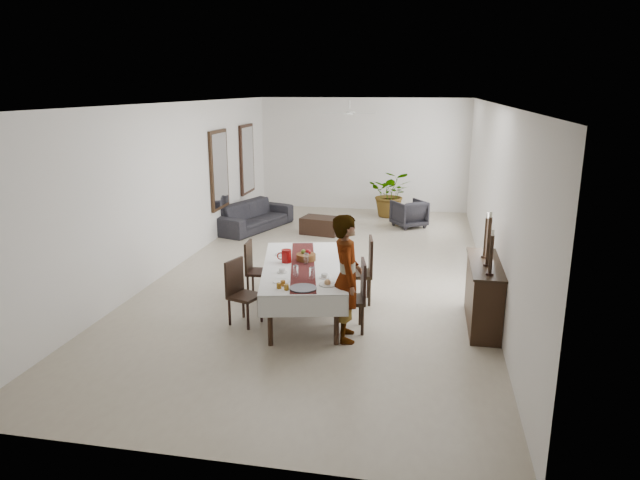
% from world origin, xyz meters
% --- Properties ---
extents(floor, '(6.00, 12.00, 0.00)m').
position_xyz_m(floor, '(0.00, 0.00, 0.00)').
color(floor, '#BAAE94').
rests_on(floor, ground).
extents(ceiling, '(6.00, 12.00, 0.02)m').
position_xyz_m(ceiling, '(0.00, 0.00, 3.20)').
color(ceiling, white).
rests_on(ceiling, wall_back).
extents(wall_back, '(6.00, 0.02, 3.20)m').
position_xyz_m(wall_back, '(0.00, 6.00, 1.60)').
color(wall_back, white).
rests_on(wall_back, floor).
extents(wall_front, '(6.00, 0.02, 3.20)m').
position_xyz_m(wall_front, '(0.00, -6.00, 1.60)').
color(wall_front, white).
rests_on(wall_front, floor).
extents(wall_left, '(0.02, 12.00, 3.20)m').
position_xyz_m(wall_left, '(-3.00, 0.00, 1.60)').
color(wall_left, white).
rests_on(wall_left, floor).
extents(wall_right, '(0.02, 12.00, 3.20)m').
position_xyz_m(wall_right, '(3.00, 0.00, 1.60)').
color(wall_right, white).
rests_on(wall_right, floor).
extents(dining_table_top, '(1.56, 2.66, 0.05)m').
position_xyz_m(dining_table_top, '(0.03, -2.18, 0.75)').
color(dining_table_top, black).
rests_on(dining_table_top, table_leg_fl).
extents(table_leg_fl, '(0.09, 0.09, 0.73)m').
position_xyz_m(table_leg_fl, '(-0.15, -3.44, 0.36)').
color(table_leg_fl, black).
rests_on(table_leg_fl, floor).
extents(table_leg_fr, '(0.09, 0.09, 0.73)m').
position_xyz_m(table_leg_fr, '(0.74, -3.24, 0.36)').
color(table_leg_fr, black).
rests_on(table_leg_fr, floor).
extents(table_leg_bl, '(0.09, 0.09, 0.73)m').
position_xyz_m(table_leg_bl, '(-0.68, -1.13, 0.36)').
color(table_leg_bl, black).
rests_on(table_leg_bl, floor).
extents(table_leg_br, '(0.09, 0.09, 0.73)m').
position_xyz_m(table_leg_br, '(0.22, -0.93, 0.36)').
color(table_leg_br, black).
rests_on(table_leg_br, floor).
extents(tablecloth_top, '(1.79, 2.89, 0.01)m').
position_xyz_m(tablecloth_top, '(0.03, -2.18, 0.78)').
color(tablecloth_top, white).
rests_on(tablecloth_top, dining_table_top).
extents(tablecloth_drape_left, '(0.60, 2.62, 0.31)m').
position_xyz_m(tablecloth_drape_left, '(-0.56, -2.32, 0.63)').
color(tablecloth_drape_left, silver).
rests_on(tablecloth_drape_left, dining_table_top).
extents(tablecloth_drape_right, '(0.60, 2.62, 0.31)m').
position_xyz_m(tablecloth_drape_right, '(0.62, -2.05, 0.63)').
color(tablecloth_drape_right, silver).
rests_on(tablecloth_drape_right, dining_table_top).
extents(tablecloth_drape_near, '(1.20, 0.28, 0.31)m').
position_xyz_m(tablecloth_drape_near, '(0.32, -3.49, 0.63)').
color(tablecloth_drape_near, silver).
rests_on(tablecloth_drape_near, dining_table_top).
extents(tablecloth_drape_far, '(1.20, 0.28, 0.31)m').
position_xyz_m(tablecloth_drape_far, '(-0.26, -0.88, 0.63)').
color(tablecloth_drape_far, white).
rests_on(tablecloth_drape_far, dining_table_top).
extents(table_runner, '(0.93, 2.61, 0.00)m').
position_xyz_m(table_runner, '(0.03, -2.18, 0.79)').
color(table_runner, '#5C1B1A').
rests_on(table_runner, tablecloth_top).
extents(red_pitcher, '(0.19, 0.19, 0.21)m').
position_xyz_m(red_pitcher, '(-0.26, -2.09, 0.89)').
color(red_pitcher, maroon).
rests_on(red_pitcher, tablecloth_top).
extents(pitcher_handle, '(0.13, 0.05, 0.12)m').
position_xyz_m(pitcher_handle, '(-0.34, -2.11, 0.89)').
color(pitcher_handle, maroon).
rests_on(pitcher_handle, red_pitcher).
extents(wine_glass_near, '(0.07, 0.07, 0.18)m').
position_xyz_m(wine_glass_near, '(0.30, -2.82, 0.88)').
color(wine_glass_near, white).
rests_on(wine_glass_near, tablecloth_top).
extents(wine_glass_mid, '(0.07, 0.07, 0.18)m').
position_xyz_m(wine_glass_mid, '(0.06, -2.77, 0.88)').
color(wine_glass_mid, white).
rests_on(wine_glass_mid, tablecloth_top).
extents(wine_glass_far, '(0.07, 0.07, 0.18)m').
position_xyz_m(wine_glass_far, '(0.07, -2.12, 0.88)').
color(wine_glass_far, white).
rests_on(wine_glass_far, tablecloth_top).
extents(teacup_right, '(0.09, 0.09, 0.06)m').
position_xyz_m(teacup_right, '(0.47, -2.72, 0.82)').
color(teacup_right, white).
rests_on(teacup_right, saucer_right).
extents(saucer_right, '(0.16, 0.16, 0.01)m').
position_xyz_m(saucer_right, '(0.47, -2.72, 0.80)').
color(saucer_right, white).
rests_on(saucer_right, tablecloth_top).
extents(teacup_left, '(0.09, 0.09, 0.06)m').
position_xyz_m(teacup_left, '(-0.19, -2.61, 0.82)').
color(teacup_left, white).
rests_on(teacup_left, saucer_left).
extents(saucer_left, '(0.16, 0.16, 0.01)m').
position_xyz_m(saucer_left, '(-0.19, -2.61, 0.80)').
color(saucer_left, white).
rests_on(saucer_left, tablecloth_top).
extents(plate_near_right, '(0.25, 0.25, 0.02)m').
position_xyz_m(plate_near_right, '(0.57, -3.02, 0.80)').
color(plate_near_right, silver).
rests_on(plate_near_right, tablecloth_top).
extents(bread_near_right, '(0.09, 0.09, 0.09)m').
position_xyz_m(bread_near_right, '(0.57, -3.02, 0.83)').
color(bread_near_right, tan).
rests_on(bread_near_right, plate_near_right).
extents(plate_near_left, '(0.25, 0.25, 0.02)m').
position_xyz_m(plate_near_left, '(-0.10, -3.01, 0.80)').
color(plate_near_left, white).
rests_on(plate_near_left, tablecloth_top).
extents(plate_far_left, '(0.25, 0.25, 0.02)m').
position_xyz_m(plate_far_left, '(-0.42, -1.70, 0.80)').
color(plate_far_left, silver).
rests_on(plate_far_left, tablecloth_top).
extents(serving_tray, '(0.37, 0.37, 0.02)m').
position_xyz_m(serving_tray, '(0.27, -3.25, 0.80)').
color(serving_tray, '#3D3E42').
rests_on(serving_tray, tablecloth_top).
extents(jam_jar_a, '(0.07, 0.07, 0.08)m').
position_xyz_m(jam_jar_a, '(0.05, -3.33, 0.83)').
color(jam_jar_a, '#9C6716').
rests_on(jam_jar_a, tablecloth_top).
extents(jam_jar_b, '(0.07, 0.07, 0.08)m').
position_xyz_m(jam_jar_b, '(-0.06, -3.29, 0.83)').
color(jam_jar_b, brown).
rests_on(jam_jar_b, tablecloth_top).
extents(jam_jar_c, '(0.07, 0.07, 0.08)m').
position_xyz_m(jam_jar_c, '(-0.03, -3.18, 0.83)').
color(jam_jar_c, '#985916').
rests_on(jam_jar_c, tablecloth_top).
extents(fruit_basket, '(0.31, 0.31, 0.10)m').
position_xyz_m(fruit_basket, '(0.02, -1.92, 0.84)').
color(fruit_basket, brown).
rests_on(fruit_basket, tablecloth_top).
extents(fruit_red, '(0.09, 0.09, 0.09)m').
position_xyz_m(fruit_red, '(0.05, -1.89, 0.92)').
color(fruit_red, maroon).
rests_on(fruit_red, fruit_basket).
extents(fruit_green, '(0.08, 0.08, 0.08)m').
position_xyz_m(fruit_green, '(-0.02, -1.90, 0.92)').
color(fruit_green, olive).
rests_on(fruit_green, fruit_basket).
extents(chair_right_near_seat, '(0.53, 0.53, 0.05)m').
position_xyz_m(chair_right_near_seat, '(0.84, -2.72, 0.47)').
color(chair_right_near_seat, black).
rests_on(chair_right_near_seat, chair_right_near_leg_fl).
extents(chair_right_near_leg_fl, '(0.05, 0.05, 0.44)m').
position_xyz_m(chair_right_near_leg_fl, '(1.06, -2.86, 0.22)').
color(chair_right_near_leg_fl, black).
rests_on(chair_right_near_leg_fl, floor).
extents(chair_right_near_leg_fr, '(0.05, 0.05, 0.44)m').
position_xyz_m(chair_right_near_leg_fr, '(0.98, -2.50, 0.22)').
color(chair_right_near_leg_fr, black).
rests_on(chair_right_near_leg_fr, floor).
extents(chair_right_near_leg_bl, '(0.05, 0.05, 0.44)m').
position_xyz_m(chair_right_near_leg_bl, '(0.70, -2.94, 0.22)').
color(chair_right_near_leg_bl, black).
rests_on(chair_right_near_leg_bl, floor).
extents(chair_right_near_leg_br, '(0.05, 0.05, 0.44)m').
position_xyz_m(chair_right_near_leg_br, '(0.62, -2.58, 0.22)').
color(chair_right_near_leg_br, black).
rests_on(chair_right_near_leg_br, floor).
extents(chair_right_near_back, '(0.13, 0.45, 0.57)m').
position_xyz_m(chair_right_near_back, '(1.04, -2.68, 0.78)').
color(chair_right_near_back, black).
rests_on(chair_right_near_back, chair_right_near_seat).
extents(chair_right_far_seat, '(0.54, 0.54, 0.05)m').
position_xyz_m(chair_right_far_seat, '(0.81, -1.55, 0.49)').
color(chair_right_far_seat, black).
rests_on(chair_right_far_seat, chair_right_far_leg_fl).
extents(chair_right_far_leg_fl, '(0.05, 0.05, 0.46)m').
position_xyz_m(chair_right_far_leg_fl, '(1.03, -1.71, 0.23)').
color(chair_right_far_leg_fl, black).
rests_on(chair_right_far_leg_fl, floor).
extents(chair_right_far_leg_fr, '(0.05, 0.05, 0.46)m').
position_xyz_m(chair_right_far_leg_fr, '(0.97, -1.33, 0.23)').
color(chair_right_far_leg_fr, black).
rests_on(chair_right_far_leg_fr, floor).
extents(chair_right_far_leg_bl, '(0.05, 0.05, 0.46)m').
position_xyz_m(chair_right_far_leg_bl, '(0.66, -1.77, 0.23)').
color(chair_right_far_leg_bl, black).
rests_on(chair_right_far_leg_bl, floor).
extents(chair_right_far_leg_br, '(0.05, 0.05, 0.46)m').
position_xyz_m(chair_right_far_leg_br, '(0.59, -1.39, 0.23)').
color(chair_right_far_leg_br, black).
rests_on(chair_right_far_leg_br, floor).
extents(chair_right_far_back, '(0.12, 0.47, 0.59)m').
position_xyz_m(chair_right_far_back, '(1.02, -1.52, 0.81)').
color(chair_right_far_back, black).
rests_on(chair_right_far_back, chair_right_far_seat).
extents(chair_left_near_seat, '(0.53, 0.53, 0.05)m').
position_xyz_m(chair_left_near_seat, '(-0.73, -2.77, 0.44)').
color(chair_left_near_seat, black).
rests_on(chair_left_near_seat, chair_left_near_leg_fl).
extents(chair_left_near_leg_fl, '(0.05, 0.05, 0.41)m').
position_xyz_m(chair_left_near_leg_fl, '(-0.84, -2.56, 0.21)').
color(chair_left_near_leg_fl, black).
rests_on(chair_left_near_leg_fl, floor).
extents(chair_left_near_leg_fr, '(0.05, 0.05, 0.41)m').
position_xyz_m(chair_left_near_leg_fr, '(-0.95, -2.88, 0.21)').
color(chair_left_near_leg_fr, black).
rests_on(chair_left_near_leg_fr, floor).
extents(chair_left_near_leg_bl, '(0.05, 0.05, 0.41)m').
position_xyz_m(chair_left_near_leg_bl, '(-0.52, -2.67, 0.21)').
color(chair_left_near_leg_bl, black).
rests_on(chair_left_near_leg_bl, floor).
extents(chair_left_near_leg_br, '(0.05, 0.05, 0.41)m').
position_xyz_m(chair_left_near_leg_br, '(-0.63, -2.99, 0.21)').
color(chair_left_near_leg_br, black).
rests_on(chair_left_near_leg_br, floor).
extents(chair_left_near_back, '(0.17, 0.41, 0.53)m').
position_xyz_m(chair_left_near_back, '(-0.91, -2.71, 0.72)').
color(chair_left_near_back, black).
rests_on(chair_left_near_back, chair_left_near_seat).
extents(chair_left_far_seat, '(0.43, 0.43, 0.05)m').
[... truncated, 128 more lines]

